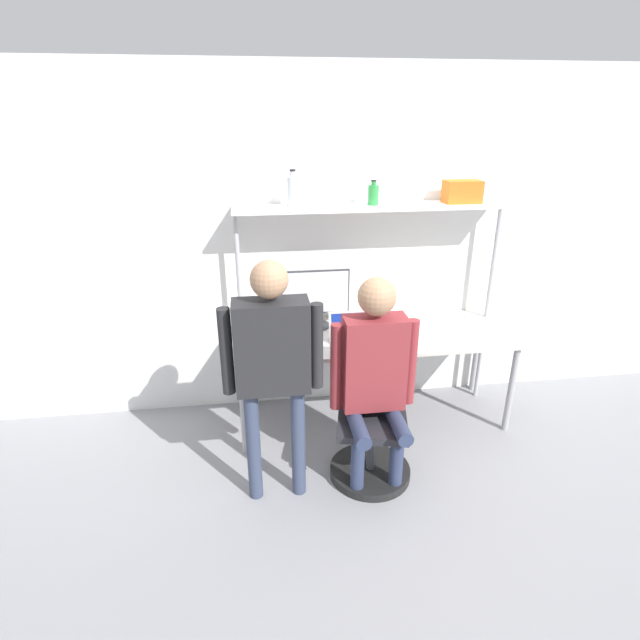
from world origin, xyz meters
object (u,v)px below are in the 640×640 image
at_px(cell_phone, 381,341).
at_px(bottle_green, 373,194).
at_px(storage_box, 462,192).
at_px(office_chair, 371,438).
at_px(person_seated, 375,367).
at_px(laptop, 350,335).
at_px(bottle_clear, 293,191).
at_px(person_standing, 272,356).
at_px(monitor, 315,296).

relative_size(cell_phone, bottle_green, 0.83).
bearing_deg(storage_box, office_chair, -134.32).
distance_m(person_seated, bottle_green, 1.32).
distance_m(laptop, bottle_clear, 1.12).
bearing_deg(cell_phone, person_seated, -108.96).
height_order(office_chair, person_standing, person_standing).
height_order(laptop, bottle_green, bottle_green).
distance_m(person_standing, bottle_green, 1.50).
bearing_deg(person_standing, monitor, 68.88).
height_order(person_standing, bottle_clear, bottle_clear).
xyz_separation_m(office_chair, storage_box, (0.84, 0.86, 1.52)).
bearing_deg(bottle_clear, bottle_green, 0.00).
bearing_deg(laptop, person_seated, -84.98).
distance_m(cell_phone, person_standing, 1.09).
bearing_deg(bottle_clear, office_chair, -63.45).
bearing_deg(laptop, cell_phone, -5.06).
relative_size(laptop, office_chair, 0.33).
bearing_deg(bottle_green, person_seated, -100.45).
relative_size(laptop, storage_box, 1.12).
bearing_deg(bottle_clear, person_seated, -65.00).
height_order(cell_phone, person_standing, person_standing).
xyz_separation_m(monitor, storage_box, (1.12, -0.00, 0.78)).
distance_m(cell_phone, bottle_green, 1.09).
relative_size(office_chair, bottle_clear, 3.47).
distance_m(office_chair, bottle_clear, 1.83).
distance_m(bottle_clear, storage_box, 1.28).
relative_size(laptop, bottle_green, 1.68).
xyz_separation_m(laptop, bottle_clear, (-0.37, 0.34, 1.00)).
xyz_separation_m(monitor, person_seated, (0.26, -0.91, -0.17)).
distance_m(office_chair, storage_box, 1.94).
height_order(monitor, bottle_green, bottle_green).
bearing_deg(bottle_clear, storage_box, 0.00).
xyz_separation_m(office_chair, bottle_green, (0.16, 0.86, 1.51)).
xyz_separation_m(cell_phone, bottle_clear, (-0.61, 0.36, 1.06)).
distance_m(monitor, storage_box, 1.36).
height_order(cell_phone, person_seated, person_seated).
relative_size(office_chair, person_standing, 0.57).
xyz_separation_m(bottle_clear, storage_box, (1.28, 0.00, -0.03)).
height_order(person_seated, bottle_clear, bottle_clear).
bearing_deg(office_chair, laptop, 96.41).
distance_m(monitor, laptop, 0.45).
xyz_separation_m(laptop, office_chair, (0.06, -0.53, -0.55)).
xyz_separation_m(monitor, laptop, (0.21, -0.34, -0.19)).
bearing_deg(bottle_green, monitor, 179.67).
height_order(person_seated, bottle_green, bottle_green).
bearing_deg(bottle_clear, cell_phone, -30.55).
distance_m(laptop, bottle_green, 1.05).
height_order(monitor, office_chair, monitor).
relative_size(monitor, cell_phone, 3.59).
bearing_deg(office_chair, storage_box, 45.68).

